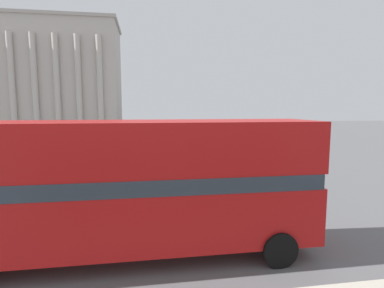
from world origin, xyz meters
name	(u,v)px	position (x,y,z in m)	size (l,w,h in m)	color
double_decker_bus	(129,183)	(-1.42, 6.91, 2.36)	(11.41, 2.67, 4.23)	black
plaza_building_left	(47,79)	(-17.56, 53.79, 9.67)	(24.85, 12.52, 19.35)	#BCB2A8
traffic_light_near	(156,161)	(-0.51, 9.74, 2.52)	(0.42, 0.24, 3.85)	black
traffic_light_mid	(83,144)	(-4.88, 17.88, 2.30)	(0.42, 0.24, 3.50)	black
traffic_light_far	(158,136)	(0.21, 24.03, 2.23)	(0.42, 0.24, 3.39)	black
car_navy	(69,154)	(-7.38, 24.59, 0.70)	(4.20, 1.93, 1.35)	black
car_white	(224,163)	(4.61, 18.49, 0.70)	(4.20, 1.93, 1.35)	black
pedestrian_olive	(128,174)	(-1.94, 14.88, 0.93)	(0.32, 0.32, 1.63)	#282B33
pedestrian_yellow	(286,152)	(10.80, 21.33, 0.93)	(0.32, 0.32, 1.62)	#282B33
pedestrian_red	(179,140)	(2.91, 31.88, 1.04)	(0.32, 0.32, 1.79)	#282B33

